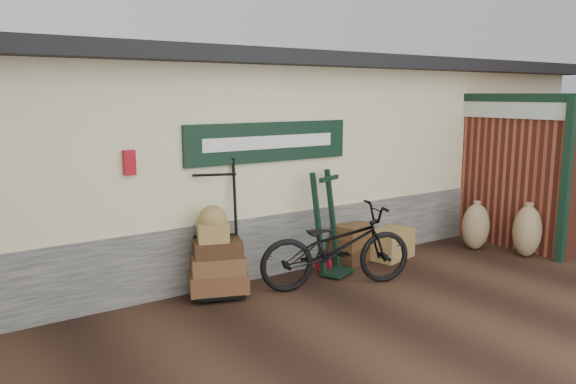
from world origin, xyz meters
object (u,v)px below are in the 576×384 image
at_px(wicker_hamper, 391,244).
at_px(bicycle, 336,242).
at_px(porter_trolley, 215,226).
at_px(green_barrow, 328,224).
at_px(suitcase_stack, 350,243).

xyz_separation_m(wicker_hamper, bicycle, (-1.59, -0.56, 0.39)).
bearing_deg(wicker_hamper, porter_trolley, 176.74).
distance_m(porter_trolley, green_barrow, 1.73).
xyz_separation_m(porter_trolley, wicker_hamper, (3.05, -0.17, -0.67)).
bearing_deg(bicycle, suitcase_stack, -32.37).
height_order(green_barrow, bicycle, green_barrow).
relative_size(porter_trolley, green_barrow, 1.20).
xyz_separation_m(green_barrow, suitcase_stack, (0.62, 0.23, -0.44)).
distance_m(green_barrow, bicycle, 0.58).
xyz_separation_m(porter_trolley, suitcase_stack, (2.33, 0.00, -0.59)).
height_order(porter_trolley, bicycle, porter_trolley).
relative_size(suitcase_stack, wicker_hamper, 0.98).
xyz_separation_m(porter_trolley, bicycle, (1.45, -0.73, -0.28)).
xyz_separation_m(suitcase_stack, wicker_hamper, (0.71, -0.18, -0.08)).
bearing_deg(green_barrow, wicker_hamper, -19.80).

